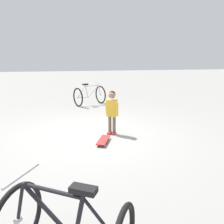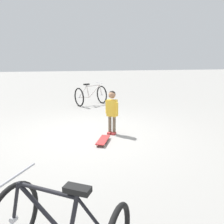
# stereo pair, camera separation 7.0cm
# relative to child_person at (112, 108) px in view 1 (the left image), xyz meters

# --- Properties ---
(ground_plane) EXTENTS (50.00, 50.00, 0.00)m
(ground_plane) POSITION_rel_child_person_xyz_m (0.06, 0.50, -0.66)
(ground_plane) COLOR gray
(child_person) EXTENTS (0.35, 0.28, 1.06)m
(child_person) POSITION_rel_child_person_xyz_m (0.00, 0.00, 0.00)
(child_person) COLOR brown
(child_person) RESTS_ON ground
(skateboard) EXTENTS (0.64, 0.41, 0.07)m
(skateboard) POSITION_rel_child_person_xyz_m (-0.55, 0.31, -0.60)
(skateboard) COLOR #B22D2D
(skateboard) RESTS_ON ground
(bicycle_near) EXTENTS (1.10, 1.27, 0.85)m
(bicycle_near) POSITION_rel_child_person_xyz_m (3.57, 0.15, -0.28)
(bicycle_near) COLOR black
(bicycle_near) RESTS_ON ground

